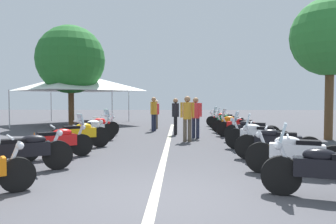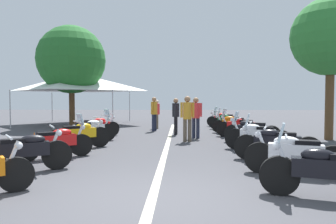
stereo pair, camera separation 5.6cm
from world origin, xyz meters
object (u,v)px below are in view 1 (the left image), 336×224
Objects in this scene: motorcycle_right_row_3 at (257,135)px; roadside_tree_1 at (71,60)px; motorcycle_right_row_4 at (251,130)px; motorcycle_right_row_6 at (233,123)px; motorcycle_right_row_0 at (329,170)px; motorcycle_right_row_1 at (296,153)px; event_tent at (77,82)px; motorcycle_left_row_4 at (90,130)px; motorcycle_right_row_2 at (276,143)px; motorcycle_left_row_1 at (26,152)px; bystander_4 at (196,114)px; motorcycle_left_row_5 at (96,126)px; motorcycle_right_row_5 at (240,126)px; motorcycle_left_row_2 at (57,142)px; motorcycle_right_row_8 at (223,119)px; bystander_0 at (154,111)px; bystander_3 at (156,112)px; roadside_tree_0 at (330,37)px; motorcycle_left_row_3 at (79,135)px; motorcycle_right_row_7 at (227,121)px; bystander_1 at (176,113)px; traffic_cone_1 at (34,142)px; bystander_2 at (187,115)px.

roadside_tree_1 is (7.96, 8.61, 3.35)m from motorcycle_right_row_3.
motorcycle_right_row_4 is 0.99× the size of motorcycle_right_row_6.
motorcycle_right_row_1 is (1.59, -0.04, -0.01)m from motorcycle_right_row_0.
event_tent is at bearing -25.32° from motorcycle_right_row_3.
motorcycle_left_row_4 is 0.86× the size of motorcycle_right_row_1.
motorcycle_right_row_2 is 6.55m from motorcycle_right_row_6.
motorcycle_left_row_1 is at bearing 67.92° from motorcycle_right_row_6.
bystander_4 is (1.39, 1.95, 0.51)m from motorcycle_right_row_4.
motorcycle_right_row_5 is at bearing -39.41° from motorcycle_left_row_5.
motorcycle_right_row_2 is 4.94m from motorcycle_right_row_5.
motorcycle_left_row_2 is 0.88× the size of motorcycle_right_row_5.
motorcycle_right_row_8 is (9.84, -0.01, -0.03)m from motorcycle_right_row_2.
bystander_4 is at bearing -56.25° from motorcycle_right_row_1.
bystander_0 is at bearing -114.64° from roadside_tree_1.
motorcycle_right_row_3 reaches higher than motorcycle_right_row_2.
event_tent reaches higher than bystander_3.
roadside_tree_0 is at bearing -164.18° from motorcycle_right_row_5.
motorcycle_left_row_3 is at bearing 50.21° from motorcycle_left_row_2.
motorcycle_right_row_7 is 3.57m from bystander_1.
motorcycle_right_row_5 is 1.16× the size of bystander_0.
motorcycle_right_row_5 is (6.45, -5.89, 0.00)m from motorcycle_left_row_1.
motorcycle_right_row_5 is at bearing 121.47° from bystander_3.
roadside_tree_0 is (5.93, -3.43, 3.54)m from motorcycle_right_row_1.
roadside_tree_1 is 2.04m from event_tent.
roadside_tree_1 is at bearing -173.20° from event_tent.
motorcycle_right_row_6 is 1.66m from motorcycle_right_row_7.
motorcycle_right_row_5 is (6.51, -0.08, 0.00)m from motorcycle_right_row_1.
bystander_0 reaches higher than motorcycle_left_row_4.
bystander_3 is (8.58, -2.07, 0.44)m from motorcycle_left_row_2.
motorcycle_left_row_2 is 5.94m from motorcycle_right_row_3.
roadside_tree_0 is (3.23, -10.28, 3.72)m from traffic_cone_1.
motorcycle_left_row_2 is 0.81× the size of motorcycle_right_row_0.
event_tent is (2.57, 5.14, 1.75)m from bystander_3.
motorcycle_right_row_3 is at bearing 102.78° from motorcycle_right_row_4.
bystander_1 is at bearing 24.84° from motorcycle_left_row_2.
bystander_0 reaches higher than bystander_4.
motorcycle_left_row_5 is 0.30× the size of roadside_tree_1.
motorcycle_left_row_5 is at bearing -29.43° from motorcycle_right_row_1.
motorcycle_right_row_7 is at bearing -68.24° from motorcycle_right_row_3.
traffic_cone_1 is 0.11× the size of roadside_tree_1.
motorcycle_right_row_7 is at bearing -72.41° from motorcycle_right_row_1.
event_tent is at bearing 68.84° from motorcycle_left_row_2.
bystander_2 reaches higher than bystander_0.
motorcycle_right_row_4 reaches higher than traffic_cone_1.
motorcycle_right_row_1 is at bearing 137.56° from bystander_0.
motorcycle_right_row_8 is (5.00, -6.02, -0.01)m from motorcycle_left_row_5.
motorcycle_left_row_3 is 0.32× the size of roadside_tree_0.
motorcycle_left_row_2 is 0.88× the size of motorcycle_right_row_8.
bystander_1 is at bearing -56.88° from motorcycle_right_row_0.
bystander_4 is (-3.58, 1.81, 0.52)m from motorcycle_right_row_7.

